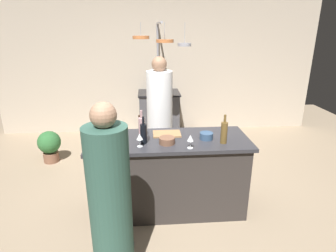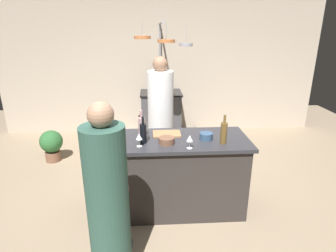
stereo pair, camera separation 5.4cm
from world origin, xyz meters
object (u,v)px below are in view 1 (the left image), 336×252
Objects in this scene: guest_left at (111,207)px; wine_bottle_green at (109,135)px; chef at (160,122)px; mixing_bowl_ceramic at (104,133)px; bar_stool_left at (118,215)px; wine_bottle_amber at (224,132)px; wine_bottle_rose at (142,127)px; pepper_mill at (141,124)px; wine_glass_by_chef at (190,139)px; cutting_board at (167,134)px; stove_range at (159,114)px; wine_bottle_dark at (144,133)px; potted_plant at (50,145)px; mixing_bowl_blue at (206,136)px; mixing_bowl_wooden at (167,141)px; wine_glass_near_left_guest at (140,137)px.

wine_bottle_green is (-0.10, 0.89, 0.27)m from guest_left.
chef reaches higher than mixing_bowl_ceramic.
guest_left is (-0.01, -0.38, 0.36)m from bar_stool_left.
wine_bottle_rose is at bearing 165.79° from wine_bottle_amber.
pepper_mill is 1.44× the size of wine_glass_by_chef.
chef is at bearing 69.22° from pepper_mill.
bar_stool_left is 2.12× the size of cutting_board.
chef reaches higher than wine_bottle_rose.
pepper_mill is at bearing 47.68° from wine_bottle_green.
stove_range is at bearing 87.80° from chef.
bar_stool_left is at bearing -104.31° from pepper_mill.
chef is 5.77× the size of wine_bottle_dark.
potted_plant is 2.03m from wine_bottle_green.
mixing_bowl_blue is at bearing 45.07° from guest_left.
potted_plant is at bearing 139.63° from mixing_bowl_wooden.
potted_plant is 3.56× the size of wine_glass_near_left_guest.
stove_range is 2.30m from pepper_mill.
wine_bottle_dark reaches higher than cutting_board.
wine_bottle_amber is 2.18× the size of wine_glass_by_chef.
mixing_bowl_blue is at bearing -21.00° from pepper_mill.
mixing_bowl_blue is (0.45, 0.10, 0.00)m from mixing_bowl_wooden.
mixing_bowl_ceramic is (-0.71, 0.26, 0.01)m from mixing_bowl_wooden.
stove_range is at bearing 30.30° from potted_plant.
wine_bottle_dark is at bearing 2.02° from wine_bottle_green.
pepper_mill is at bearing -37.27° from potted_plant.
wine_bottle_amber reaches higher than pepper_mill.
pepper_mill reaches higher than wine_glass_near_left_guest.
pepper_mill reaches higher than cutting_board.
stove_range is at bearing 81.01° from guest_left.
guest_left is at bearing -106.32° from wine_bottle_dark.
stove_range is at bearing 72.31° from mixing_bowl_ceramic.
wine_bottle_green is (-0.58, -1.04, 0.21)m from chef.
pepper_mill is at bearing 89.62° from wine_glass_near_left_guest.
wine_bottle_dark is at bearing -83.65° from pepper_mill.
wine_bottle_amber reaches higher than mixing_bowl_ceramic.
stove_range is 2.48m from wine_bottle_rose.
mixing_bowl_ceramic is at bearing 171.12° from wine_bottle_rose.
stove_range is 4.38× the size of mixing_bowl_ceramic.
wine_glass_near_left_guest is at bearing -132.99° from cutting_board.
mixing_bowl_blue is at bearing 142.28° from wine_bottle_amber.
pepper_mill is 0.71× the size of wine_bottle_dark.
mixing_bowl_wooden is (-0.02, -0.27, 0.03)m from cutting_board.
mixing_bowl_wooden is at bearing 43.85° from bar_stool_left.
wine_bottle_rose is (0.24, 0.68, 0.65)m from bar_stool_left.
bar_stool_left is at bearing -99.97° from stove_range.
pepper_mill is 0.98m from wine_bottle_amber.
wine_bottle_dark is at bearing -26.09° from mixing_bowl_ceramic.
wine_bottle_dark reaches higher than wine_glass_near_left_guest.
guest_left is at bearing -102.92° from wine_bottle_rose.
mixing_bowl_ceramic is at bearing -164.63° from pepper_mill.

